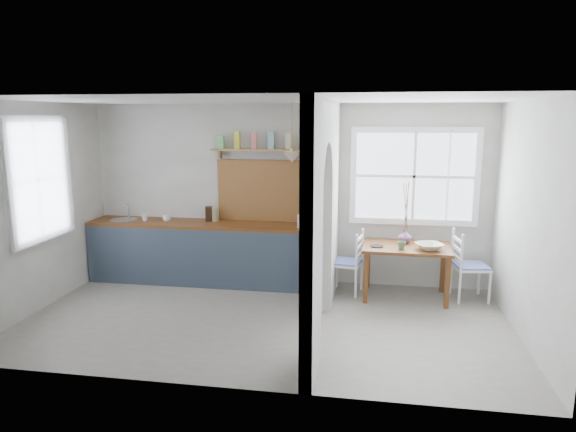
% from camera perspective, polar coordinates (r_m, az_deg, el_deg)
% --- Properties ---
extents(floor, '(5.80, 3.20, 0.01)m').
position_cam_1_polar(floor, '(6.33, -2.58, -11.48)').
color(floor, gray).
rests_on(floor, ground).
extents(ceiling, '(5.80, 3.20, 0.01)m').
position_cam_1_polar(ceiling, '(5.85, -2.80, 12.77)').
color(ceiling, silver).
rests_on(ceiling, walls).
extents(walls, '(5.81, 3.21, 2.60)m').
position_cam_1_polar(walls, '(5.95, -2.69, 0.16)').
color(walls, silver).
rests_on(walls, floor).
extents(partition, '(0.12, 3.20, 2.60)m').
position_cam_1_polar(partition, '(5.88, 4.11, 1.50)').
color(partition, silver).
rests_on(partition, floor).
extents(kitchen_window, '(0.10, 1.16, 1.50)m').
position_cam_1_polar(kitchen_window, '(7.08, -26.13, 3.64)').
color(kitchen_window, white).
rests_on(kitchen_window, walls).
extents(nook_window, '(1.76, 0.10, 1.30)m').
position_cam_1_polar(nook_window, '(7.34, 13.84, 4.28)').
color(nook_window, white).
rests_on(nook_window, walls).
extents(counter, '(3.50, 0.60, 0.90)m').
position_cam_1_polar(counter, '(7.68, -8.83, -3.94)').
color(counter, brown).
rests_on(counter, floor).
extents(sink, '(0.40, 0.40, 0.02)m').
position_cam_1_polar(sink, '(8.06, -17.80, -0.47)').
color(sink, '#B5B7BD').
rests_on(sink, counter).
extents(backsplash, '(1.65, 0.03, 0.90)m').
position_cam_1_polar(backsplash, '(7.51, -1.71, 2.81)').
color(backsplash, olive).
rests_on(backsplash, walls).
extents(shelf, '(1.75, 0.20, 0.21)m').
position_cam_1_polar(shelf, '(7.36, -1.87, 7.74)').
color(shelf, '#AE7B46').
rests_on(shelf, walls).
extents(pendant_lamp, '(0.26, 0.26, 0.16)m').
position_cam_1_polar(pendant_lamp, '(6.97, 0.47, 6.57)').
color(pendant_lamp, beige).
rests_on(pendant_lamp, ceiling).
extents(utensil_rail, '(0.02, 0.50, 0.02)m').
position_cam_1_polar(utensil_rail, '(6.72, 4.02, 2.68)').
color(utensil_rail, '#B5B7BD').
rests_on(utensil_rail, partition).
extents(dining_table, '(1.18, 0.81, 0.72)m').
position_cam_1_polar(dining_table, '(7.14, 12.92, -6.06)').
color(dining_table, brown).
rests_on(dining_table, floor).
extents(chair_left, '(0.47, 0.47, 0.88)m').
position_cam_1_polar(chair_left, '(7.18, 6.49, -5.06)').
color(chair_left, white).
rests_on(chair_left, floor).
extents(chair_right, '(0.49, 0.49, 0.94)m').
position_cam_1_polar(chair_right, '(7.28, 19.65, -5.20)').
color(chair_right, white).
rests_on(chair_right, floor).
extents(kettle, '(0.19, 0.15, 0.22)m').
position_cam_1_polar(kettle, '(7.12, 1.58, -0.44)').
color(kettle, silver).
rests_on(kettle, counter).
extents(mug_a, '(0.13, 0.13, 0.10)m').
position_cam_1_polar(mug_a, '(7.87, -15.60, -0.17)').
color(mug_a, silver).
rests_on(mug_a, counter).
extents(mug_b, '(0.16, 0.16, 0.10)m').
position_cam_1_polar(mug_b, '(7.77, -13.31, -0.20)').
color(mug_b, white).
rests_on(mug_b, counter).
extents(knife_block, '(0.13, 0.16, 0.21)m').
position_cam_1_polar(knife_block, '(7.66, -8.78, 0.24)').
color(knife_block, '#361F0F').
rests_on(knife_block, counter).
extents(jar, '(0.11, 0.11, 0.18)m').
position_cam_1_polar(jar, '(7.63, -8.10, 0.09)').
color(jar, '#858258').
rests_on(jar, counter).
extents(towel_magenta, '(0.02, 0.03, 0.58)m').
position_cam_1_polar(towel_magenta, '(7.08, 3.72, -6.66)').
color(towel_magenta, '#DB258E').
rests_on(towel_magenta, counter).
extents(towel_orange, '(0.02, 0.03, 0.45)m').
position_cam_1_polar(towel_orange, '(7.05, 3.69, -6.95)').
color(towel_orange, '#D3490C').
rests_on(towel_orange, counter).
extents(bowl, '(0.44, 0.44, 0.08)m').
position_cam_1_polar(bowl, '(6.92, 15.42, -3.28)').
color(bowl, beige).
rests_on(bowl, dining_table).
extents(table_cup, '(0.11, 0.11, 0.10)m').
position_cam_1_polar(table_cup, '(6.85, 12.49, -3.21)').
color(table_cup, '#4F734C').
rests_on(table_cup, dining_table).
extents(plate, '(0.19, 0.19, 0.01)m').
position_cam_1_polar(plate, '(6.92, 9.85, -3.32)').
color(plate, black).
rests_on(plate, dining_table).
extents(vase, '(0.21, 0.21, 0.19)m').
position_cam_1_polar(vase, '(7.17, 12.87, -2.22)').
color(vase, '#66406B').
rests_on(vase, dining_table).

